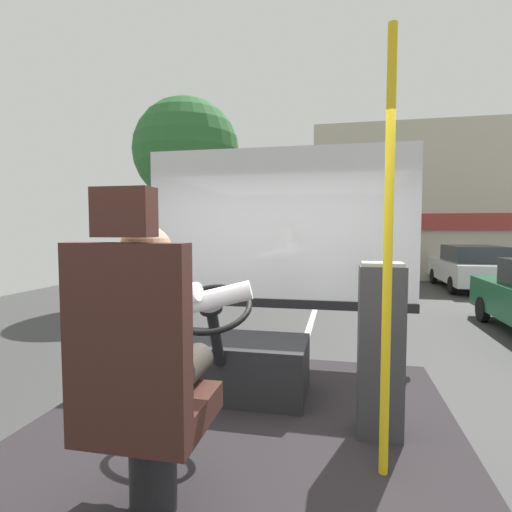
# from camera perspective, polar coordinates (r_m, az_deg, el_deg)

# --- Properties ---
(ground) EXTENTS (18.00, 44.00, 0.06)m
(ground) POSITION_cam_1_polar(r_m,az_deg,el_deg) (11.05, 8.72, -6.46)
(ground) COLOR #3A3A3A
(bus_floor) EXTENTS (2.60, 3.20, 0.75)m
(bus_floor) POSITION_cam_1_polar(r_m,az_deg,el_deg) (2.66, -3.46, -32.50)
(bus_floor) COLOR #28282B
(bus_floor) RESTS_ON ground
(driver_seat) EXTENTS (0.48, 0.48, 1.35)m
(driver_seat) POSITION_cam_1_polar(r_m,az_deg,el_deg) (1.74, -15.91, -17.01)
(driver_seat) COLOR black
(driver_seat) RESTS_ON bus_floor
(bus_driver) EXTENTS (0.77, 0.53, 0.73)m
(bus_driver) POSITION_cam_1_polar(r_m,az_deg,el_deg) (1.78, -14.35, -10.50)
(bus_driver) COLOR #332D28
(bus_driver) RESTS_ON driver_seat
(steering_console) EXTENTS (1.10, 0.98, 0.84)m
(steering_console) POSITION_cam_1_polar(r_m,az_deg,el_deg) (3.03, -3.63, -14.99)
(steering_console) COLOR black
(steering_console) RESTS_ON bus_floor
(handrail_pole) EXTENTS (0.04, 0.04, 2.15)m
(handrail_pole) POSITION_cam_1_polar(r_m,az_deg,el_deg) (2.01, 18.17, -0.00)
(handrail_pole) COLOR gold
(handrail_pole) RESTS_ON bus_floor
(fare_box) EXTENTS (0.25, 0.20, 1.01)m
(fare_box) POSITION_cam_1_polar(r_m,az_deg,el_deg) (2.49, 17.22, -12.57)
(fare_box) COLOR #333338
(fare_box) RESTS_ON bus_floor
(windshield_panel) EXTENTS (2.50, 0.08, 1.48)m
(windshield_panel) POSITION_cam_1_polar(r_m,az_deg,el_deg) (3.73, 3.02, 1.45)
(windshield_panel) COLOR silver
(street_tree) EXTENTS (2.86, 2.86, 5.49)m
(street_tree) POSITION_cam_1_polar(r_m,az_deg,el_deg) (11.45, -9.83, 14.22)
(street_tree) COLOR #4C3828
(street_tree) RESTS_ON ground
(shop_building) EXTENTS (12.84, 4.75, 5.99)m
(shop_building) POSITION_cam_1_polar(r_m,az_deg,el_deg) (19.10, 28.31, 6.53)
(shop_building) COLOR #BCB29E
(shop_building) RESTS_ON ground
(parked_car_white) EXTENTS (1.84, 3.93, 1.41)m
(parked_car_white) POSITION_cam_1_polar(r_m,az_deg,el_deg) (14.66, 28.17, -1.37)
(parked_car_white) COLOR silver
(parked_car_white) RESTS_ON ground
(parked_car_silver) EXTENTS (1.92, 3.87, 1.47)m
(parked_car_silver) POSITION_cam_1_polar(r_m,az_deg,el_deg) (19.23, 24.97, -0.05)
(parked_car_silver) COLOR silver
(parked_car_silver) RESTS_ON ground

